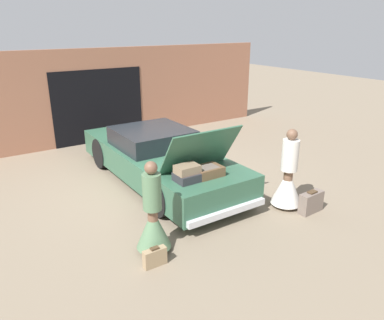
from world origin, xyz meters
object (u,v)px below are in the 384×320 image
object	(u,v)px
person_left	(153,220)
person_right	(288,180)
suitcase_beside_left_person	(155,257)
suitcase_beside_right_person	(311,202)
car	(159,158)

from	to	relation	value
person_left	person_right	size ratio (longest dim) A/B	0.96
person_left	suitcase_beside_left_person	xyz separation A→B (m)	(-0.18, -0.37, -0.40)
person_right	suitcase_beside_right_person	distance (m)	0.61
person_right	person_left	bearing A→B (deg)	93.86
person_right	suitcase_beside_right_person	bearing A→B (deg)	-148.31
car	suitcase_beside_right_person	xyz separation A→B (m)	(1.69, -3.00, -0.35)
suitcase_beside_right_person	suitcase_beside_left_person	bearing A→B (deg)	177.45
person_left	suitcase_beside_left_person	size ratio (longest dim) A/B	4.20
person_left	person_right	xyz separation A→B (m)	(2.94, -0.08, 0.02)
person_left	suitcase_beside_right_person	size ratio (longest dim) A/B	2.86
person_right	suitcase_beside_left_person	size ratio (longest dim) A/B	4.39
car	person_left	size ratio (longest dim) A/B	3.31
suitcase_beside_left_person	person_left	bearing A→B (deg)	63.86
suitcase_beside_left_person	suitcase_beside_right_person	world-z (taller)	suitcase_beside_right_person
suitcase_beside_left_person	suitcase_beside_right_person	bearing A→B (deg)	-2.55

